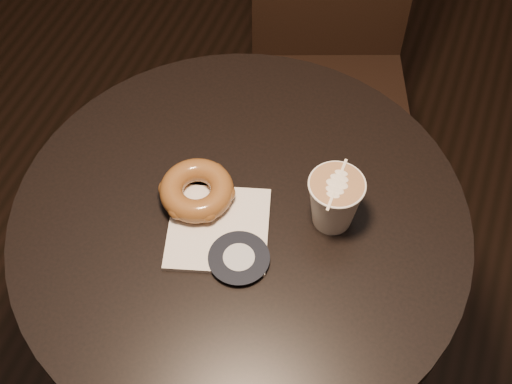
% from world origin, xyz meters
% --- Properties ---
extents(cafe_table, '(0.70, 0.70, 0.75)m').
position_xyz_m(cafe_table, '(0.00, 0.00, 0.55)').
color(cafe_table, black).
rests_on(cafe_table, ground).
extents(chair, '(0.46, 0.46, 0.91)m').
position_xyz_m(chair, '(-0.03, 0.65, 0.51)').
color(chair, black).
rests_on(chair, ground).
extents(pastry_bag, '(0.18, 0.18, 0.01)m').
position_xyz_m(pastry_bag, '(-0.02, -0.03, 0.75)').
color(pastry_bag, silver).
rests_on(pastry_bag, cafe_table).
extents(doughnut, '(0.11, 0.11, 0.04)m').
position_xyz_m(doughnut, '(-0.07, 0.01, 0.78)').
color(doughnut, brown).
rests_on(doughnut, pastry_bag).
extents(latte_cup, '(0.08, 0.08, 0.09)m').
position_xyz_m(latte_cup, '(0.13, 0.05, 0.80)').
color(latte_cup, silver).
rests_on(latte_cup, cafe_table).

